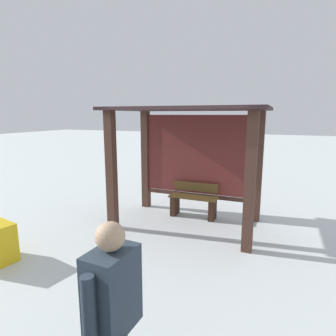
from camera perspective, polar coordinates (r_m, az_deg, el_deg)
ground_plane at (r=6.20m, az=3.75°, el=-11.15°), size 60.00×60.00×0.00m
bus_shelter at (r=6.04m, az=4.77°, el=5.07°), size 3.10×1.95×2.45m
bench_left_inside at (r=6.52m, az=5.17°, el=-6.82°), size 1.09×0.39×0.77m
person_walking at (r=2.32m, az=-10.96°, el=-26.20°), size 0.37×0.58×1.58m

